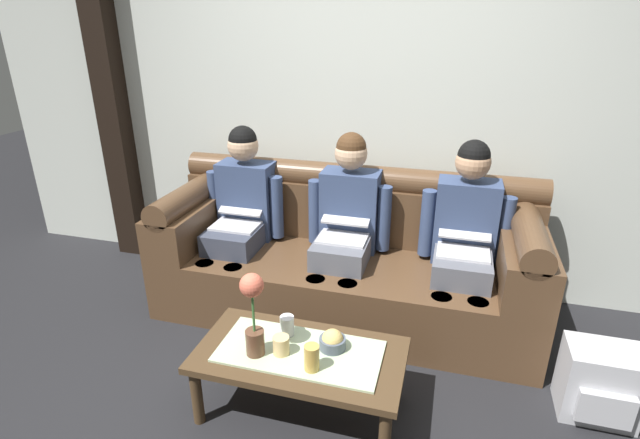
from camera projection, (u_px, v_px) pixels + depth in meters
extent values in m
plane|color=black|center=(291.00, 432.00, 2.38)|extent=(14.00, 14.00, 0.00)
cube|color=silver|center=(366.00, 86.00, 3.33)|extent=(6.00, 0.12, 2.90)
cube|color=black|center=(109.00, 79.00, 3.72)|extent=(0.20, 0.20, 2.90)
cube|color=#513823|center=(343.00, 285.00, 3.27)|extent=(2.47, 0.88, 0.42)
cube|color=#513823|center=(355.00, 212.00, 3.41)|extent=(2.47, 0.22, 0.40)
cylinder|color=#513823|center=(356.00, 177.00, 3.31)|extent=(2.47, 0.18, 0.18)
cube|color=#513823|center=(193.00, 221.00, 3.41)|extent=(0.28, 0.88, 0.28)
cylinder|color=#513823|center=(190.00, 196.00, 3.34)|extent=(0.18, 0.88, 0.18)
cube|color=#513823|center=(523.00, 259.00, 2.86)|extent=(0.28, 0.88, 0.28)
cylinder|color=#513823|center=(529.00, 231.00, 2.79)|extent=(0.18, 0.88, 0.18)
cube|color=#383D4C|center=(235.00, 238.00, 3.30)|extent=(0.34, 0.40, 0.15)
cylinder|color=#383D4C|center=(207.00, 291.00, 3.20)|extent=(0.12, 0.12, 0.42)
cylinder|color=#383D4C|center=(235.00, 295.00, 3.15)|extent=(0.12, 0.12, 0.42)
cube|color=navy|center=(248.00, 200.00, 3.44)|extent=(0.38, 0.22, 0.54)
cylinder|color=navy|center=(215.00, 201.00, 3.47)|extent=(0.09, 0.09, 0.44)
cylinder|color=navy|center=(277.00, 207.00, 3.35)|extent=(0.09, 0.09, 0.44)
sphere|color=tan|center=(243.00, 146.00, 3.27)|extent=(0.21, 0.21, 0.21)
sphere|color=black|center=(243.00, 140.00, 3.25)|extent=(0.19, 0.19, 0.19)
cube|color=silver|center=(235.00, 226.00, 3.28)|extent=(0.31, 0.22, 0.02)
cube|color=silver|center=(244.00, 204.00, 3.38)|extent=(0.31, 0.20, 0.10)
cube|color=black|center=(243.00, 205.00, 3.38)|extent=(0.27, 0.17, 0.08)
cube|color=#595B66|center=(341.00, 251.00, 3.11)|extent=(0.34, 0.40, 0.15)
cylinder|color=#595B66|center=(315.00, 308.00, 3.01)|extent=(0.12, 0.12, 0.42)
cylinder|color=#595B66|center=(347.00, 313.00, 2.96)|extent=(0.12, 0.12, 0.42)
cube|color=navy|center=(350.00, 210.00, 3.25)|extent=(0.38, 0.22, 0.54)
cylinder|color=navy|center=(315.00, 211.00, 3.28)|extent=(0.09, 0.09, 0.44)
cylinder|color=navy|center=(384.00, 219.00, 3.16)|extent=(0.09, 0.09, 0.44)
sphere|color=tan|center=(351.00, 154.00, 3.08)|extent=(0.21, 0.21, 0.21)
sphere|color=#472D19|center=(351.00, 147.00, 3.06)|extent=(0.19, 0.19, 0.19)
cube|color=silver|center=(342.00, 238.00, 3.10)|extent=(0.31, 0.22, 0.02)
cube|color=silver|center=(348.00, 215.00, 3.18)|extent=(0.31, 0.21, 0.07)
cube|color=black|center=(347.00, 216.00, 3.17)|extent=(0.27, 0.18, 0.06)
cube|color=#595B66|center=(462.00, 266.00, 2.92)|extent=(0.34, 0.40, 0.15)
cylinder|color=#595B66|center=(438.00, 327.00, 2.83)|extent=(0.12, 0.12, 0.42)
cylinder|color=#595B66|center=(474.00, 333.00, 2.78)|extent=(0.12, 0.12, 0.42)
cube|color=navy|center=(465.00, 222.00, 3.06)|extent=(0.38, 0.22, 0.54)
cylinder|color=navy|center=(427.00, 223.00, 3.09)|extent=(0.09, 0.09, 0.44)
cylinder|color=navy|center=(505.00, 231.00, 2.97)|extent=(0.09, 0.09, 0.44)
sphere|color=tan|center=(473.00, 162.00, 2.89)|extent=(0.21, 0.21, 0.21)
sphere|color=black|center=(474.00, 156.00, 2.88)|extent=(0.19, 0.19, 0.19)
cube|color=silver|center=(463.00, 253.00, 2.91)|extent=(0.31, 0.22, 0.02)
cube|color=silver|center=(465.00, 227.00, 3.00)|extent=(0.31, 0.20, 0.10)
cube|color=black|center=(465.00, 228.00, 3.00)|extent=(0.27, 0.17, 0.08)
cube|color=#47331E|center=(300.00, 355.00, 2.39)|extent=(1.03, 0.54, 0.04)
cube|color=#B2C69E|center=(300.00, 351.00, 2.38)|extent=(0.80, 0.38, 0.01)
cylinder|color=#47331E|center=(197.00, 396.00, 2.38)|extent=(0.06, 0.06, 0.32)
cylinder|color=#47331E|center=(385.00, 437.00, 2.15)|extent=(0.06, 0.06, 0.32)
cylinder|color=#47331E|center=(235.00, 343.00, 2.77)|extent=(0.06, 0.06, 0.32)
cylinder|color=#47331E|center=(398.00, 372.00, 2.54)|extent=(0.06, 0.06, 0.32)
cylinder|color=brown|center=(255.00, 342.00, 2.34)|extent=(0.09, 0.09, 0.13)
cylinder|color=#3D7538|center=(253.00, 312.00, 2.27)|extent=(0.01, 0.01, 0.21)
sphere|color=#E0664C|center=(252.00, 285.00, 2.21)|extent=(0.11, 0.11, 0.11)
cylinder|color=#4C5666|center=(332.00, 343.00, 2.39)|extent=(0.13, 0.13, 0.06)
sphere|color=#D8B766|center=(333.00, 340.00, 2.38)|extent=(0.11, 0.11, 0.11)
cylinder|color=silver|center=(287.00, 326.00, 2.48)|extent=(0.07, 0.07, 0.11)
cylinder|color=gold|center=(312.00, 358.00, 2.23)|extent=(0.07, 0.07, 0.13)
cylinder|color=#DBB77A|center=(281.00, 345.00, 2.34)|extent=(0.08, 0.08, 0.09)
cube|color=#B7B7BC|center=(599.00, 382.00, 2.43)|extent=(0.36, 0.25, 0.38)
cube|color=#B7B7BC|center=(605.00, 409.00, 2.31)|extent=(0.25, 0.05, 0.17)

